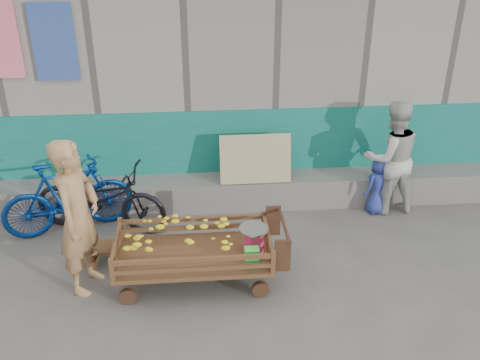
{
  "coord_description": "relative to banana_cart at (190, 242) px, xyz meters",
  "views": [
    {
      "loc": [
        -0.49,
        -4.55,
        3.94
      ],
      "look_at": [
        -0.01,
        1.2,
        1.0
      ],
      "focal_mm": 40.0,
      "sensor_mm": 36.0,
      "label": 1
    }
  ],
  "objects": [
    {
      "name": "ground",
      "position": [
        0.63,
        -0.55,
        -0.56
      ],
      "size": [
        80.0,
        80.0,
        0.0
      ],
      "primitive_type": "plane",
      "color": "#53514C",
      "rests_on": "ground"
    },
    {
      "name": "building_wall",
      "position": [
        0.63,
        3.5,
        0.9
      ],
      "size": [
        12.0,
        3.5,
        3.0
      ],
      "color": "gray",
      "rests_on": "ground"
    },
    {
      "name": "banana_cart",
      "position": [
        0.0,
        0.0,
        0.0
      ],
      "size": [
        1.95,
        0.89,
        0.83
      ],
      "color": "#533819",
      "rests_on": "ground"
    },
    {
      "name": "bench",
      "position": [
        -0.8,
        0.47,
        -0.37
      ],
      "size": [
        1.02,
        0.31,
        0.26
      ],
      "color": "#533819",
      "rests_on": "ground"
    },
    {
      "name": "vendor_man",
      "position": [
        -1.21,
        0.06,
        0.36
      ],
      "size": [
        0.59,
        0.76,
        1.84
      ],
      "primitive_type": "imported",
      "rotation": [
        0.0,
        0.0,
        1.32
      ],
      "color": "#AD8050",
      "rests_on": "ground"
    },
    {
      "name": "woman",
      "position": [
        2.82,
        1.49,
        0.27
      ],
      "size": [
        0.87,
        0.71,
        1.66
      ],
      "primitive_type": "imported",
      "rotation": [
        0.0,
        0.0,
        3.25
      ],
      "color": "beige",
      "rests_on": "ground"
    },
    {
      "name": "child",
      "position": [
        2.66,
        1.44,
        -0.13
      ],
      "size": [
        0.5,
        0.44,
        0.87
      ],
      "primitive_type": "imported",
      "rotation": [
        0.0,
        0.0,
        3.63
      ],
      "color": "#2B3B92",
      "rests_on": "ground"
    },
    {
      "name": "bicycle_dark",
      "position": [
        -1.21,
        1.3,
        -0.08
      ],
      "size": [
        1.92,
        1.06,
        0.96
      ],
      "primitive_type": "imported",
      "rotation": [
        0.0,
        0.0,
        1.32
      ],
      "color": "black",
      "rests_on": "ground"
    },
    {
      "name": "bicycle_blue",
      "position": [
        -1.62,
        1.3,
        -0.04
      ],
      "size": [
        1.79,
        1.0,
        1.03
      ],
      "primitive_type": "imported",
      "rotation": [
        0.0,
        0.0,
        1.89
      ],
      "color": "navy",
      "rests_on": "ground"
    }
  ]
}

